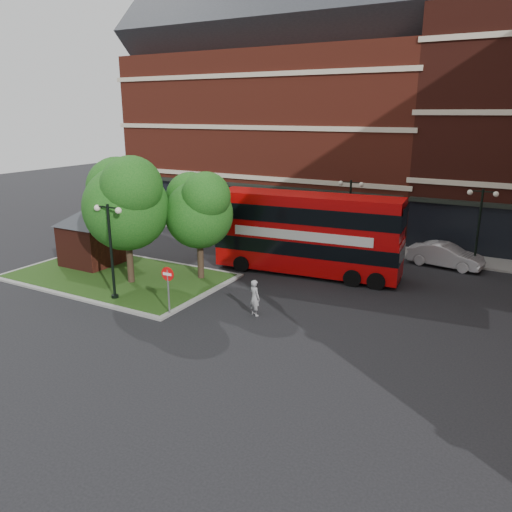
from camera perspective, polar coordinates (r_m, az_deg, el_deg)
The scene contains 15 objects.
ground at distance 23.25m, azimuth -6.31°, elevation -7.59°, with size 120.00×120.00×0.00m, color black.
pavement_far at distance 37.15m, azimuth 8.49°, elevation 1.56°, with size 44.00×3.00×0.12m, color slate.
terrace_far_left at distance 46.11m, azimuth 2.73°, elevation 13.28°, with size 26.00×12.00×14.00m, color maroon.
traffic_island at distance 30.25m, azimuth -15.48°, elevation -2.25°, with size 12.60×7.60×0.15m.
kiosk at distance 32.44m, azimuth -18.36°, elevation 2.86°, with size 6.51×6.51×3.60m.
tree_island_west at distance 27.88m, azimuth -14.73°, elevation 6.29°, with size 5.40×4.71×7.21m.
tree_island_east at distance 27.95m, azimuth -6.61°, elevation 5.59°, with size 4.46×3.90×6.29m.
lamp_island at distance 25.89m, azimuth -16.25°, elevation 0.97°, with size 1.72×0.36×5.00m.
lamp_far_left at distance 34.05m, azimuth 10.64°, elevation 4.90°, with size 1.72×0.36×5.00m.
lamp_far_right at distance 32.50m, azimuth 24.11°, elevation 3.22°, with size 1.72×0.36×5.00m.
bus at distance 29.41m, azimuth 5.90°, elevation 3.14°, with size 11.11×3.55×4.17m.
woman at distance 23.61m, azimuth -0.15°, elevation -4.78°, with size 0.65×0.42×1.77m, color gray.
car_silver at distance 38.38m, azimuth 1.75°, elevation 3.21°, with size 1.69×4.19×1.43m, color silver.
car_white at distance 33.15m, azimuth 20.82°, elevation 0.07°, with size 1.56×4.46×1.47m, color silver.
no_entry_sign at distance 23.64m, azimuth -10.03°, elevation -2.86°, with size 0.67×0.08×2.41m.
Camera 1 is at (12.49, -17.24, 9.34)m, focal length 35.00 mm.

